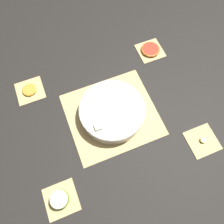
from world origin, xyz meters
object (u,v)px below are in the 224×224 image
object	(u,v)px
fruit_salad_bowl	(112,111)
apple_half	(60,199)
grapefruit_slice	(150,49)
banana_coin_single	(203,140)
orange_slice_whole	(29,90)

from	to	relation	value
fruit_salad_bowl	apple_half	xyz separation A→B (m)	(-0.32, -0.26, -0.02)
apple_half	grapefruit_slice	world-z (taller)	apple_half
apple_half	grapefruit_slice	bearing A→B (deg)	39.26
fruit_salad_bowl	grapefruit_slice	distance (m)	0.42
banana_coin_single	grapefruit_slice	bearing A→B (deg)	90.00
fruit_salad_bowl	grapefruit_slice	world-z (taller)	fruit_salad_bowl
orange_slice_whole	grapefruit_slice	world-z (taller)	grapefruit_slice
apple_half	orange_slice_whole	distance (m)	0.53
fruit_salad_bowl	apple_half	distance (m)	0.42
fruit_salad_bowl	banana_coin_single	world-z (taller)	fruit_salad_bowl
apple_half	orange_slice_whole	world-z (taller)	apple_half
banana_coin_single	fruit_salad_bowl	bearing A→B (deg)	140.77
grapefruit_slice	banana_coin_single	bearing A→B (deg)	-90.00
apple_half	banana_coin_single	xyz separation A→B (m)	(0.65, 0.00, -0.02)
orange_slice_whole	banana_coin_single	xyz separation A→B (m)	(0.65, -0.53, -0.00)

